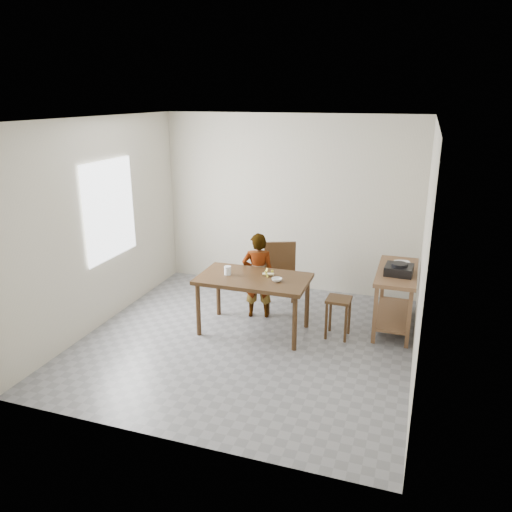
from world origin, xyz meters
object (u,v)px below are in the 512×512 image
(dining_table, at_px, (254,304))
(stool, at_px, (338,318))
(dining_chair, at_px, (281,278))
(prep_counter, at_px, (395,299))
(child, at_px, (258,275))

(dining_table, distance_m, stool, 1.09)
(dining_chair, relative_size, stool, 1.79)
(dining_table, xyz_separation_m, prep_counter, (1.72, 0.70, 0.03))
(dining_table, xyz_separation_m, child, (-0.09, 0.46, 0.22))
(dining_table, xyz_separation_m, dining_chair, (0.14, 0.81, 0.10))
(dining_table, relative_size, child, 1.17)
(child, xyz_separation_m, stool, (1.16, -0.27, -0.34))
(child, xyz_separation_m, dining_chair, (0.23, 0.34, -0.13))
(child, relative_size, dining_chair, 1.27)
(prep_counter, relative_size, child, 1.00)
(prep_counter, distance_m, stool, 0.84)
(dining_chair, bearing_deg, prep_counter, -25.52)
(dining_chair, height_order, stool, dining_chair)
(prep_counter, xyz_separation_m, dining_chair, (-1.58, 0.11, 0.07))
(dining_table, bearing_deg, prep_counter, 22.15)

